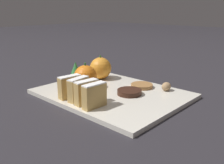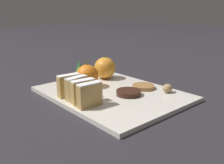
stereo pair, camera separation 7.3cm
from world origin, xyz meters
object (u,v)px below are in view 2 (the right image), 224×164
object	(u,v)px
orange_near	(105,68)
walnut	(168,88)
chocolate_cookie	(129,93)
orange_far	(87,76)

from	to	relation	value
orange_near	walnut	world-z (taller)	orange_near
walnut	chocolate_cookie	size ratio (longest dim) A/B	0.45
orange_near	orange_far	xyz separation A→B (m)	(-0.10, -0.04, -0.00)
orange_far	chocolate_cookie	distance (m)	0.15
chocolate_cookie	orange_near	bearing A→B (deg)	70.92
walnut	chocolate_cookie	bearing A→B (deg)	149.49
chocolate_cookie	walnut	bearing A→B (deg)	-30.51
walnut	chocolate_cookie	world-z (taller)	walnut
orange_near	chocolate_cookie	distance (m)	0.19
orange_near	chocolate_cookie	size ratio (longest dim) A/B	1.19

